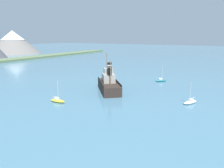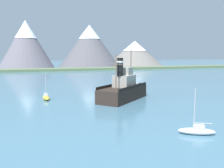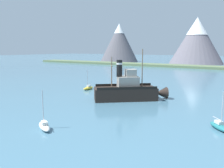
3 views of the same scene
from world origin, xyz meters
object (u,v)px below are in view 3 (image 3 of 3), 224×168
(sailboat_white, at_px, (44,126))
(sailboat_yellow, at_px, (88,88))
(sailboat_teal, at_px, (220,126))
(old_tugboat, at_px, (128,91))

(sailboat_white, bearing_deg, sailboat_yellow, 118.36)
(sailboat_teal, bearing_deg, sailboat_yellow, 157.22)
(old_tugboat, bearing_deg, sailboat_white, -90.62)
(sailboat_white, height_order, sailboat_yellow, same)
(old_tugboat, relative_size, sailboat_yellow, 2.68)
(sailboat_yellow, height_order, sailboat_teal, same)
(sailboat_white, height_order, sailboat_teal, same)
(sailboat_yellow, bearing_deg, sailboat_white, -61.64)
(sailboat_white, bearing_deg, old_tugboat, 89.38)
(sailboat_white, relative_size, sailboat_yellow, 1.00)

